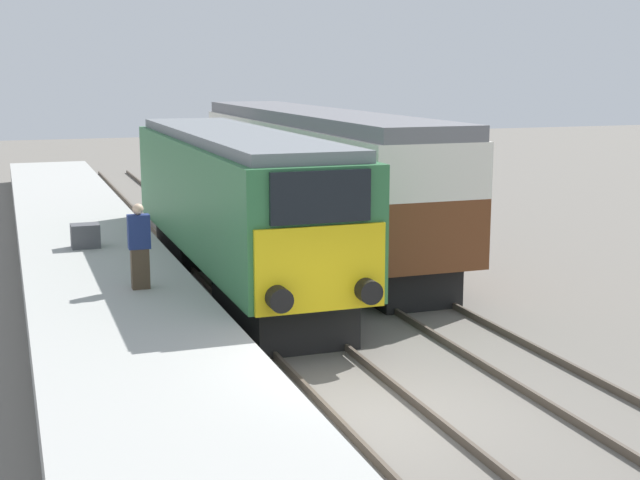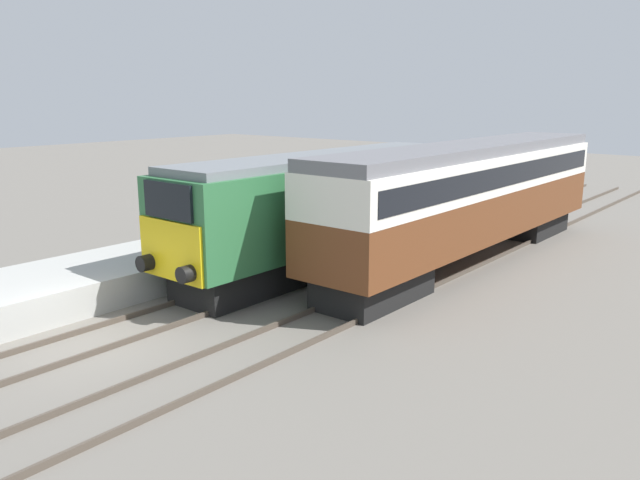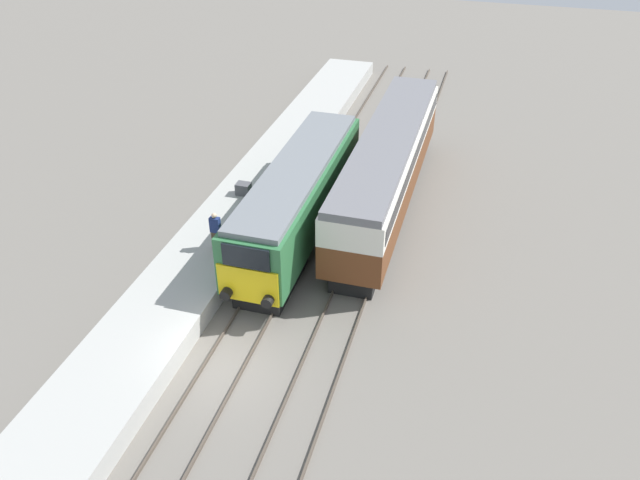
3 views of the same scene
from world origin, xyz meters
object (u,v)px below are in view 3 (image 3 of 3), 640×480
at_px(passenger_carriage, 388,164).
at_px(luggage_crate, 243,189).
at_px(locomotive, 298,198).
at_px(person_on_platform, 216,231).

xyz_separation_m(passenger_carriage, luggage_crate, (-6.86, -2.21, -1.29)).
height_order(locomotive, luggage_crate, locomotive).
distance_m(locomotive, passenger_carriage, 5.18).
bearing_deg(luggage_crate, locomotive, -25.96).
xyz_separation_m(locomotive, luggage_crate, (-3.46, 1.68, -0.94)).
bearing_deg(luggage_crate, passenger_carriage, 17.85).
distance_m(passenger_carriage, luggage_crate, 7.32).
xyz_separation_m(person_on_platform, luggage_crate, (-0.68, 4.79, -0.58)).
bearing_deg(passenger_carriage, person_on_platform, -131.42).
distance_m(passenger_carriage, person_on_platform, 9.37).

